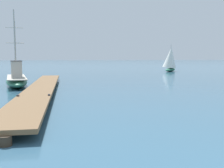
{
  "coord_description": "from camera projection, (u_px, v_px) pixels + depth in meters",
  "views": [
    {
      "loc": [
        -3.87,
        -1.24,
        2.53
      ],
      "look_at": [
        -2.75,
        9.76,
        1.4
      ],
      "focal_mm": 43.1,
      "sensor_mm": 36.0,
      "label": 1
    }
  ],
  "objects": [
    {
      "name": "distant_sailboat",
      "position": [
        170.0,
        59.0,
        45.61
      ],
      "size": [
        3.53,
        4.34,
        4.56
      ],
      "color": "#337556",
      "rests_on": "ground"
    },
    {
      "name": "floating_dock",
      "position": [
        42.0,
        88.0,
        18.7
      ],
      "size": [
        3.3,
        22.94,
        0.53
      ],
      "color": "brown",
      "rests_on": "ground"
    },
    {
      "name": "fishing_boat_1",
      "position": [
        17.0,
        79.0,
        22.96
      ],
      "size": [
        3.51,
        8.71,
        6.78
      ],
      "color": "#337556",
      "rests_on": "ground"
    }
  ]
}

